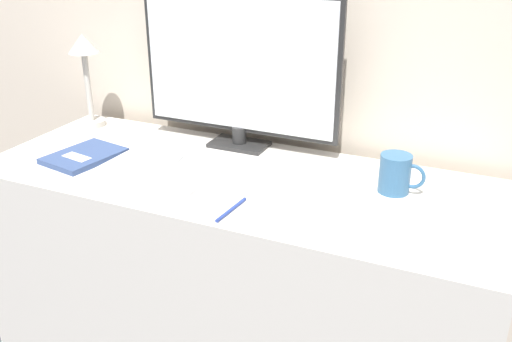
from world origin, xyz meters
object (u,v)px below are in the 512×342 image
at_px(desk_lamp, 85,63).
at_px(coffee_mug, 396,174).
at_px(notebook, 84,156).
at_px(pen, 231,209).
at_px(laptop, 159,170).
at_px(ereader, 150,165).
at_px(keyboard, 368,212).
at_px(monitor, 239,68).

distance_m(desk_lamp, coffee_mug, 1.09).
bearing_deg(notebook, pen, -12.63).
bearing_deg(laptop, pen, -23.62).
relative_size(desk_lamp, notebook, 1.31).
bearing_deg(ereader, coffee_mug, 13.15).
bearing_deg(keyboard, monitor, 149.28).
relative_size(keyboard, desk_lamp, 1.05).
xyz_separation_m(ereader, notebook, (-0.24, 0.00, -0.01)).
height_order(keyboard, laptop, laptop).
relative_size(desk_lamp, pen, 2.34).
relative_size(keyboard, notebook, 1.38).
relative_size(monitor, pen, 4.73).
height_order(coffee_mug, pen, coffee_mug).
distance_m(keyboard, ereader, 0.63).
xyz_separation_m(laptop, notebook, (-0.26, -0.00, 0.00)).
xyz_separation_m(laptop, coffee_mug, (0.63, 0.15, 0.04)).
relative_size(monitor, notebook, 2.64).
height_order(monitor, ereader, monitor).
xyz_separation_m(keyboard, ereader, (-0.63, -0.00, 0.01)).
distance_m(monitor, keyboard, 0.62).
distance_m(ereader, coffee_mug, 0.68).
distance_m(monitor, desk_lamp, 0.56).
bearing_deg(coffee_mug, laptop, -166.93).
height_order(keyboard, desk_lamp, desk_lamp).
bearing_deg(keyboard, notebook, 179.88).
xyz_separation_m(monitor, keyboard, (0.49, -0.29, -0.24)).
distance_m(notebook, pen, 0.57).
relative_size(keyboard, ereader, 1.76).
bearing_deg(keyboard, pen, -158.56).
xyz_separation_m(coffee_mug, pen, (-0.34, -0.27, -0.05)).
height_order(monitor, keyboard, monitor).
distance_m(laptop, pen, 0.32).
xyz_separation_m(desk_lamp, coffee_mug, (1.07, -0.11, -0.17)).
bearing_deg(pen, notebook, 167.37).
bearing_deg(desk_lamp, notebook, -55.64).
height_order(laptop, desk_lamp, desk_lamp).
xyz_separation_m(monitor, notebook, (-0.38, -0.29, -0.24)).
xyz_separation_m(keyboard, pen, (-0.31, -0.12, -0.00)).
xyz_separation_m(monitor, pen, (0.17, -0.41, -0.25)).
relative_size(ereader, pen, 1.40).
bearing_deg(pen, coffee_mug, 38.60).
bearing_deg(keyboard, ereader, -179.78).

